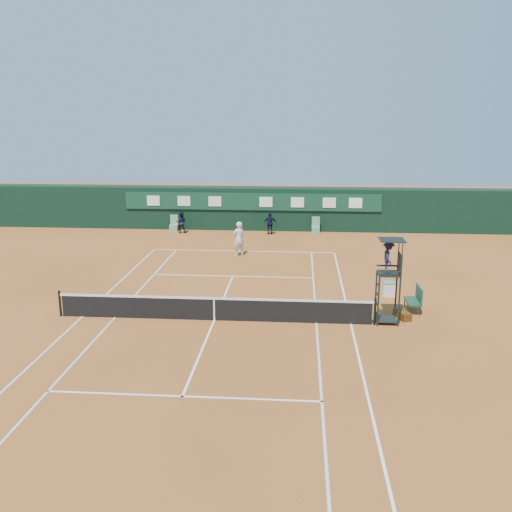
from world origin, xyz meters
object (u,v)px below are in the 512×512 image
(cooler, at_px, (389,289))
(player, at_px, (239,239))
(tennis_net, at_px, (214,308))
(player_bench, at_px, (415,298))
(umpire_chair, at_px, (389,263))

(cooler, height_order, player, player)
(tennis_net, height_order, player, player)
(player_bench, bearing_deg, cooler, 109.95)
(cooler, bearing_deg, player, 137.81)
(umpire_chair, xyz_separation_m, player_bench, (1.41, 1.41, -1.86))
(player_bench, bearing_deg, umpire_chair, -135.04)
(tennis_net, xyz_separation_m, cooler, (7.51, 3.83, -0.18))
(umpire_chair, bearing_deg, tennis_net, -177.68)
(player_bench, relative_size, cooler, 1.86)
(cooler, distance_m, player, 10.38)
(player_bench, xyz_separation_m, cooler, (-0.78, 2.15, -0.27))
(cooler, xyz_separation_m, player, (-7.67, 6.95, 0.68))
(tennis_net, xyz_separation_m, umpire_chair, (6.88, 0.28, 1.95))
(player, bearing_deg, player_bench, 95.98)
(umpire_chair, height_order, player, umpire_chair)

